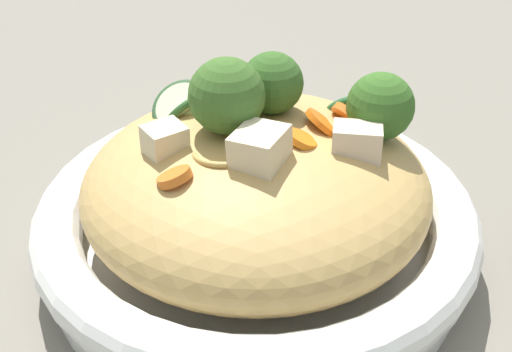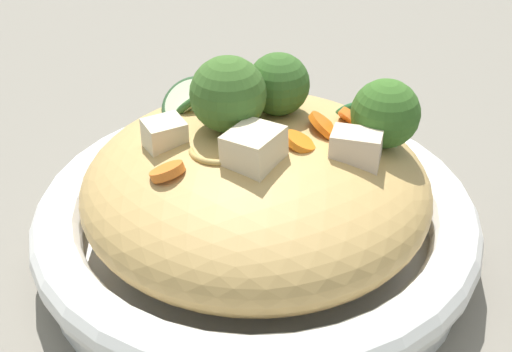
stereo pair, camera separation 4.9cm
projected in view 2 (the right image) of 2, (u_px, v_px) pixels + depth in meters
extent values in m
plane|color=slate|center=(256.00, 255.00, 0.53)|extent=(3.00, 3.00, 0.00)
cylinder|color=white|center=(256.00, 246.00, 0.52)|extent=(0.29, 0.29, 0.02)
torus|color=white|center=(256.00, 216.00, 0.51)|extent=(0.31, 0.31, 0.03)
ellipsoid|color=tan|center=(256.00, 186.00, 0.49)|extent=(0.24, 0.24, 0.09)
torus|color=tan|center=(223.00, 150.00, 0.46)|extent=(0.06, 0.06, 0.01)
torus|color=tan|center=(180.00, 164.00, 0.48)|extent=(0.06, 0.06, 0.02)
cone|color=#98B070|center=(231.00, 128.00, 0.48)|extent=(0.02, 0.02, 0.02)
sphere|color=#3C6327|center=(230.00, 92.00, 0.47)|extent=(0.05, 0.05, 0.05)
cone|color=#8EAF71|center=(282.00, 113.00, 0.50)|extent=(0.03, 0.03, 0.01)
sphere|color=#355C24|center=(282.00, 85.00, 0.49)|extent=(0.06, 0.06, 0.04)
cone|color=#8FB872|center=(382.00, 143.00, 0.49)|extent=(0.03, 0.03, 0.01)
sphere|color=#386424|center=(385.00, 114.00, 0.47)|extent=(0.06, 0.06, 0.05)
cylinder|color=orange|center=(327.00, 128.00, 0.48)|extent=(0.04, 0.04, 0.02)
cylinder|color=orange|center=(167.00, 171.00, 0.44)|extent=(0.03, 0.03, 0.01)
cylinder|color=orange|center=(355.00, 124.00, 0.49)|extent=(0.04, 0.03, 0.03)
cylinder|color=orange|center=(297.00, 145.00, 0.46)|extent=(0.03, 0.03, 0.01)
cylinder|color=beige|center=(364.00, 115.00, 0.51)|extent=(0.05, 0.04, 0.03)
torus|color=#255B2D|center=(364.00, 115.00, 0.51)|extent=(0.05, 0.05, 0.04)
cylinder|color=beige|center=(191.00, 104.00, 0.51)|extent=(0.04, 0.04, 0.03)
torus|color=#2F502D|center=(191.00, 104.00, 0.51)|extent=(0.05, 0.05, 0.03)
cylinder|color=beige|center=(197.00, 104.00, 0.51)|extent=(0.03, 0.04, 0.03)
torus|color=#2B5325|center=(197.00, 104.00, 0.51)|extent=(0.04, 0.04, 0.03)
cylinder|color=beige|center=(217.00, 90.00, 0.56)|extent=(0.03, 0.03, 0.02)
torus|color=#2B5C21|center=(217.00, 90.00, 0.56)|extent=(0.04, 0.04, 0.03)
cube|color=beige|center=(254.00, 151.00, 0.44)|extent=(0.04, 0.04, 0.03)
cube|color=beige|center=(356.00, 149.00, 0.46)|extent=(0.04, 0.03, 0.02)
cube|color=beige|center=(165.00, 137.00, 0.47)|extent=(0.03, 0.03, 0.02)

